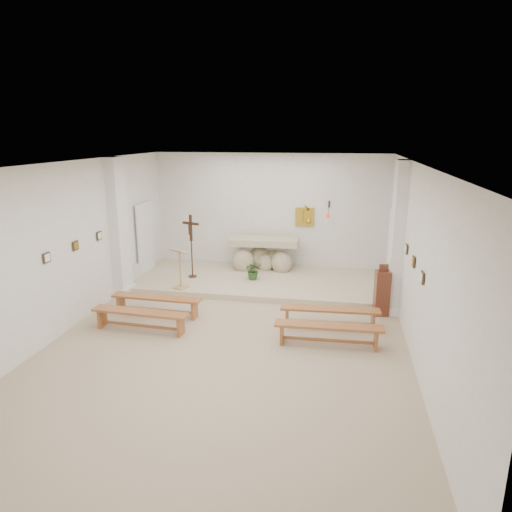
% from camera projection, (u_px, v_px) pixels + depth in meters
% --- Properties ---
extents(ground, '(7.00, 10.00, 0.00)m').
position_uv_depth(ground, '(232.00, 336.00, 9.40)').
color(ground, tan).
rests_on(ground, ground).
extents(wall_left, '(0.02, 10.00, 3.50)m').
position_uv_depth(wall_left, '(69.00, 246.00, 9.56)').
color(wall_left, white).
rests_on(wall_left, ground).
extents(wall_right, '(0.02, 10.00, 3.50)m').
position_uv_depth(wall_right, '(416.00, 263.00, 8.34)').
color(wall_right, white).
rests_on(wall_right, ground).
extents(wall_back, '(7.00, 0.02, 3.50)m').
position_uv_depth(wall_back, '(270.00, 212.00, 13.69)').
color(wall_back, white).
rests_on(wall_back, ground).
extents(ceiling, '(7.00, 10.00, 0.02)m').
position_uv_depth(ceiling, '(230.00, 164.00, 8.50)').
color(ceiling, silver).
rests_on(ceiling, wall_back).
extents(sanctuary_platform, '(6.98, 3.00, 0.15)m').
position_uv_depth(sanctuary_platform, '(261.00, 281.00, 12.71)').
color(sanctuary_platform, '#B7AA8D').
rests_on(sanctuary_platform, ground).
extents(pilaster_left, '(0.26, 0.55, 3.50)m').
position_uv_depth(pilaster_left, '(119.00, 228.00, 11.44)').
color(pilaster_left, white).
rests_on(pilaster_left, ground).
extents(pilaster_right, '(0.26, 0.55, 3.50)m').
position_uv_depth(pilaster_right, '(397.00, 239.00, 10.26)').
color(pilaster_right, white).
rests_on(pilaster_right, ground).
extents(gold_wall_relief, '(0.55, 0.04, 0.55)m').
position_uv_depth(gold_wall_relief, '(305.00, 217.00, 13.50)').
color(gold_wall_relief, gold).
rests_on(gold_wall_relief, wall_back).
extents(sanctuary_lamp, '(0.11, 0.36, 0.44)m').
position_uv_depth(sanctuary_lamp, '(328.00, 214.00, 13.10)').
color(sanctuary_lamp, black).
rests_on(sanctuary_lamp, wall_back).
extents(station_frame_left_front, '(0.03, 0.20, 0.20)m').
position_uv_depth(station_frame_left_front, '(47.00, 258.00, 8.81)').
color(station_frame_left_front, '#3A2A19').
rests_on(station_frame_left_front, wall_left).
extents(station_frame_left_mid, '(0.03, 0.20, 0.20)m').
position_uv_depth(station_frame_left_mid, '(76.00, 246.00, 9.76)').
color(station_frame_left_mid, '#3A2A19').
rests_on(station_frame_left_mid, wall_left).
extents(station_frame_left_rear, '(0.03, 0.20, 0.20)m').
position_uv_depth(station_frame_left_rear, '(99.00, 236.00, 10.71)').
color(station_frame_left_rear, '#3A2A19').
rests_on(station_frame_left_rear, wall_left).
extents(station_frame_right_front, '(0.03, 0.20, 0.20)m').
position_uv_depth(station_frame_right_front, '(422.00, 278.00, 7.59)').
color(station_frame_right_front, '#3A2A19').
rests_on(station_frame_right_front, wall_right).
extents(station_frame_right_mid, '(0.03, 0.20, 0.20)m').
position_uv_depth(station_frame_right_mid, '(414.00, 262.00, 8.54)').
color(station_frame_right_mid, '#3A2A19').
rests_on(station_frame_right_mid, wall_right).
extents(station_frame_right_rear, '(0.03, 0.20, 0.20)m').
position_uv_depth(station_frame_right_rear, '(406.00, 249.00, 9.49)').
color(station_frame_right_rear, '#3A2A19').
rests_on(station_frame_right_rear, wall_right).
extents(radiator_left, '(0.10, 0.85, 0.52)m').
position_uv_depth(radiator_left, '(133.00, 276.00, 12.50)').
color(radiator_left, silver).
rests_on(radiator_left, ground).
extents(radiator_right, '(0.10, 0.85, 0.52)m').
position_uv_depth(radiator_right, '(392.00, 291.00, 11.29)').
color(radiator_right, silver).
rests_on(radiator_right, ground).
extents(altar, '(2.01, 0.94, 1.03)m').
position_uv_depth(altar, '(263.00, 256.00, 13.46)').
color(altar, beige).
rests_on(altar, sanctuary_platform).
extents(lectern, '(0.47, 0.43, 1.08)m').
position_uv_depth(lectern, '(180.00, 268.00, 11.74)').
color(lectern, tan).
rests_on(lectern, sanctuary_platform).
extents(crucifix_stand, '(0.52, 0.23, 1.76)m').
position_uv_depth(crucifix_stand, '(191.00, 242.00, 12.54)').
color(crucifix_stand, '#3A1C12').
rests_on(crucifix_stand, sanctuary_platform).
extents(potted_plant, '(0.61, 0.60, 0.52)m').
position_uv_depth(potted_plant, '(253.00, 270.00, 12.54)').
color(potted_plant, '#274E1F').
rests_on(potted_plant, sanctuary_platform).
extents(donation_pedestal, '(0.36, 0.36, 1.20)m').
position_uv_depth(donation_pedestal, '(382.00, 293.00, 10.40)').
color(donation_pedestal, '#5C311A').
rests_on(donation_pedestal, ground).
extents(bench_left_front, '(2.12, 0.42, 0.45)m').
position_uv_depth(bench_left_front, '(157.00, 301.00, 10.42)').
color(bench_left_front, '#A45E2F').
rests_on(bench_left_front, ground).
extents(bench_right_front, '(2.12, 0.44, 0.45)m').
position_uv_depth(bench_right_front, '(330.00, 313.00, 9.73)').
color(bench_right_front, '#A45E2F').
rests_on(bench_right_front, ground).
extents(bench_left_second, '(2.12, 0.46, 0.45)m').
position_uv_depth(bench_left_second, '(140.00, 316.00, 9.58)').
color(bench_left_second, '#A45E2F').
rests_on(bench_left_second, ground).
extents(bench_right_second, '(2.11, 0.40, 0.45)m').
position_uv_depth(bench_right_second, '(329.00, 330.00, 8.89)').
color(bench_right_second, '#A45E2F').
rests_on(bench_right_second, ground).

